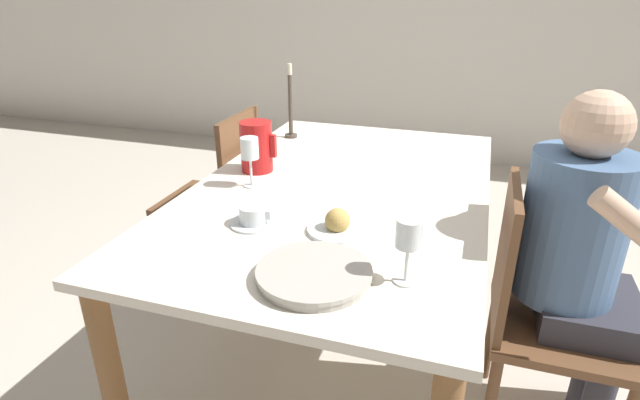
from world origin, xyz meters
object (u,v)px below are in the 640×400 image
Objects in this scene: person_seated at (581,249)px; bread_plate at (337,225)px; teacup_near_person at (254,216)px; red_pitcher at (256,146)px; wine_glass_water at (250,151)px; chair_person_side at (539,311)px; candlestick_tall at (291,109)px; wine_glass_juice at (409,237)px; serving_tray at (314,274)px; chair_opposite at (220,195)px.

person_seated is 0.74m from bread_plate.
teacup_near_person is at bearing -76.61° from person_seated.
wine_glass_water is (0.05, -0.16, 0.04)m from red_pitcher.
candlestick_tall is (-1.12, 0.73, 0.40)m from chair_person_side.
red_pitcher is 1.14× the size of wine_glass_juice.
person_seated is 1.13m from wine_glass_water.
chair_person_side is 5.01× the size of wine_glass_juice.
person_seated is 1.40m from candlestick_tall.
wine_glass_water is at bearing -92.92° from person_seated.
serving_tray is at bearing -66.38° from candlestick_tall.
serving_tray is (0.42, -0.53, -0.12)m from wine_glass_water.
teacup_near_person is (-0.50, 0.18, -0.10)m from wine_glass_juice.
wine_glass_water reaches higher than teacup_near_person.
person_seated reaches higher than bread_plate.
wine_glass_juice reaches higher than serving_tray.
chair_opposite is 2.50× the size of candlestick_tall.
chair_opposite is at bearing -110.52° from chair_person_side.
chair_person_side is 4.73× the size of wine_glass_water.
chair_opposite is at bearing -108.20° from person_seated.
person_seated is 0.84m from serving_tray.
wine_glass_water reaches higher than chair_opposite.
serving_tray is at bearing -86.47° from bread_plate.
bread_plate is at bearing -32.51° from wine_glass_water.
serving_tray is at bearing -139.85° from chair_opposite.
teacup_near_person is (0.19, -0.45, -0.07)m from red_pitcher.
red_pitcher is 0.94m from wine_glass_juice.
wine_glass_water is 0.49m from bread_plate.
bread_plate is at bearing -131.08° from chair_opposite.
wine_glass_juice is 0.26m from serving_tray.
wine_glass_water is at bearing 116.30° from teacup_near_person.
red_pitcher is 1.07× the size of wine_glass_water.
chair_person_side is 1.11m from wine_glass_water.
chair_person_side is 1.17m from red_pitcher.
bread_plate is at bearing 6.51° from teacup_near_person.
chair_opposite is at bearing 131.95° from wine_glass_water.
candlestick_tall is (-0.73, 1.11, 0.01)m from wine_glass_juice.
chair_opposite is 1.10m from bread_plate.
wine_glass_juice is 0.54m from teacup_near_person.
red_pitcher is (-1.16, 0.22, 0.15)m from person_seated.
wine_glass_water is (-1.12, 0.06, 0.18)m from person_seated.
wine_glass_water is 1.01× the size of bread_plate.
chair_opposite is 4.73× the size of wine_glass_water.
wine_glass_water reaches higher than wine_glass_juice.
red_pitcher reaches higher than wine_glass_juice.
wine_glass_juice is (0.69, -0.63, 0.03)m from red_pitcher.
serving_tray is at bearing -55.61° from red_pitcher.
person_seated reaches higher than teacup_near_person.
serving_tray is (0.28, -0.24, -0.01)m from teacup_near_person.
person_seated is 1.19m from red_pitcher.
chair_opposite is 1.61m from person_seated.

